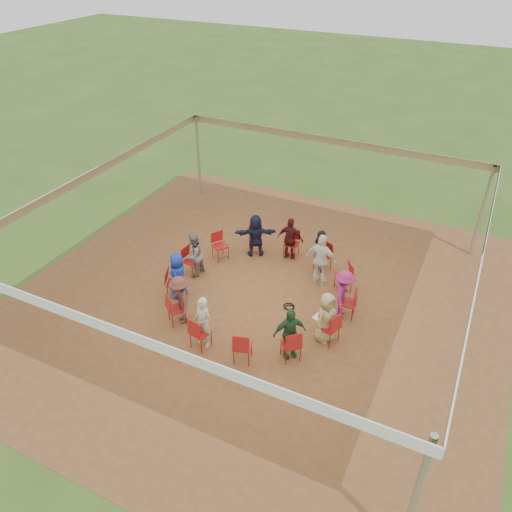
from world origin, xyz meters
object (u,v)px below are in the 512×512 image
at_px(person_seated_2, 321,251).
at_px(person_seated_9, 289,333).
at_px(person_seated_0, 326,318).
at_px(chair_6, 220,246).
at_px(laptop, 321,316).
at_px(person_seated_3, 290,239).
at_px(person_seated_6, 178,276).
at_px(person_seated_1, 343,294).
at_px(chair_8, 175,283).
at_px(standing_person, 321,260).
at_px(cable_coil, 289,307).
at_px(chair_1, 347,303).
at_px(chair_11, 243,346).
at_px(chair_3, 323,257).
at_px(person_seated_8, 203,322).
at_px(chair_2, 343,277).
at_px(chair_5, 255,240).
at_px(chair_7, 191,261).
at_px(chair_10, 200,333).
at_px(person_seated_7, 180,300).
at_px(chair_4, 292,244).
at_px(person_seated_4, 256,235).
at_px(chair_12, 291,344).
at_px(chair_0, 329,328).
at_px(person_seated_5, 194,255).
at_px(chair_9, 177,309).

height_order(person_seated_2, person_seated_9, same).
bearing_deg(person_seated_0, chair_6, 82.90).
bearing_deg(laptop, person_seated_3, 53.90).
bearing_deg(person_seated_6, person_seated_1, 83.08).
distance_m(chair_8, standing_person, 4.17).
height_order(chair_6, cable_coil, chair_6).
height_order(chair_1, person_seated_0, person_seated_0).
bearing_deg(chair_11, person_seated_0, 30.51).
height_order(chair_3, person_seated_8, person_seated_8).
xyz_separation_m(chair_2, chair_3, (-0.88, 0.73, 0.00)).
height_order(chair_5, person_seated_8, person_seated_8).
bearing_deg(chair_7, person_seated_2, 123.60).
bearing_deg(laptop, chair_10, 142.55).
relative_size(person_seated_0, person_seated_3, 1.00).
bearing_deg(chair_6, person_seated_8, 56.40).
xyz_separation_m(chair_5, cable_coil, (2.04, -2.06, -0.43)).
relative_size(chair_7, person_seated_7, 0.64).
bearing_deg(chair_6, chair_8, 27.69).
distance_m(chair_1, chair_4, 3.16).
bearing_deg(laptop, person_seated_4, 68.41).
distance_m(chair_11, person_seated_0, 2.18).
relative_size(chair_10, person_seated_6, 0.64).
relative_size(chair_10, standing_person, 0.56).
xyz_separation_m(chair_12, person_seated_6, (-3.73, 0.87, 0.25)).
bearing_deg(standing_person, chair_2, -178.73).
height_order(chair_0, person_seated_5, person_seated_5).
height_order(person_seated_1, person_seated_6, same).
bearing_deg(chair_11, person_seated_3, 83.26).
bearing_deg(chair_8, standing_person, 101.88).
bearing_deg(chair_11, chair_0, 27.69).
height_order(chair_5, person_seated_4, person_seated_4).
relative_size(chair_1, chair_5, 1.00).
distance_m(chair_4, person_seated_8, 4.63).
distance_m(chair_9, person_seated_5, 2.18).
height_order(person_seated_1, person_seated_7, same).
bearing_deg(laptop, person_seated_8, 140.90).
bearing_deg(chair_2, chair_9, 96.92).
bearing_deg(chair_11, person_seated_1, 43.21).
bearing_deg(person_seated_0, laptop, 90.00).
bearing_deg(person_seated_9, chair_8, 125.64).
relative_size(chair_7, person_seated_4, 0.64).
bearing_deg(person_seated_9, chair_7, 111.33).
relative_size(chair_2, person_seated_1, 0.64).
distance_m(chair_7, person_seated_2, 3.84).
xyz_separation_m(person_seated_3, standing_person, (1.29, -0.83, 0.11)).
bearing_deg(chair_5, chair_4, 166.15).
bearing_deg(chair_0, chair_2, 27.69).
distance_m(person_seated_2, person_seated_8, 4.50).
bearing_deg(chair_1, person_seated_5, 83.26).
bearing_deg(person_seated_3, cable_coil, 110.87).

